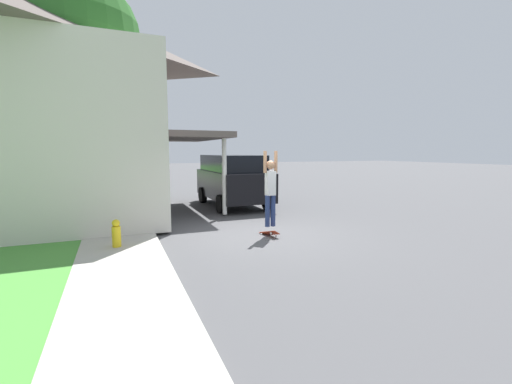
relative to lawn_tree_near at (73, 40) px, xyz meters
name	(u,v)px	position (x,y,z in m)	size (l,w,h in m)	color
ground_plane	(258,234)	(4.65, -3.67, -5.74)	(120.00, 120.00, 0.00)	#49494C
sidewalk	(117,208)	(1.05, 2.33, -5.69)	(1.80, 80.00, 0.10)	#ADA89E
lawn_tree_near	(73,40)	(0.00, 0.00, 0.00)	(4.04, 4.04, 7.70)	brown
lawn_tree_far	(87,107)	(-0.13, 7.26, -1.19)	(3.43, 3.43, 6.21)	brown
suv_parked	(232,179)	(5.62, 1.44, -4.56)	(2.16, 4.66, 2.17)	black
car_down_street	(152,172)	(3.81, 15.93, -5.02)	(1.87, 4.22, 1.46)	#B7B7BC
skateboarder	(270,187)	(4.89, -3.93, -4.39)	(0.41, 0.24, 2.07)	navy
skateboard	(269,233)	(4.85, -3.94, -5.66)	(0.31, 0.76, 0.34)	#B73D23
fire_hydrant	(116,234)	(0.96, -3.85, -5.32)	(0.20, 0.20, 0.65)	gold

